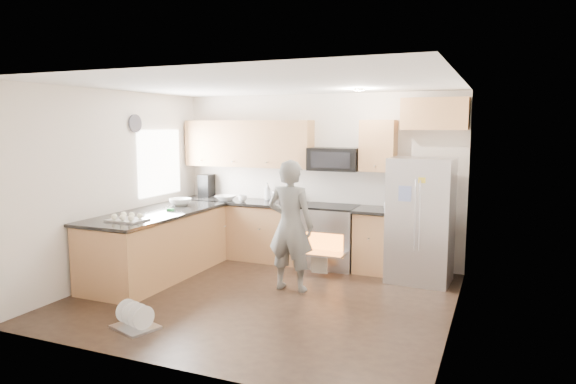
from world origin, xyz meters
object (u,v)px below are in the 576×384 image
at_px(stove_range, 332,222).
at_px(dish_rack, 135,321).
at_px(person, 290,225).
at_px(refrigerator, 421,220).

xyz_separation_m(stove_range, dish_rack, (-1.16, -3.09, -0.60)).
height_order(person, dish_rack, person).
bearing_deg(dish_rack, refrigerator, 48.69).
distance_m(stove_range, dish_rack, 3.35).
bearing_deg(stove_range, person, -96.48).
distance_m(person, dish_rack, 2.22).
height_order(stove_range, refrigerator, stove_range).
bearing_deg(person, dish_rack, 61.99).
bearing_deg(person, refrigerator, -144.34).
distance_m(stove_range, refrigerator, 1.37).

